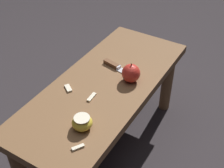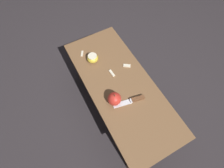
{
  "view_description": "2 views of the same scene",
  "coord_description": "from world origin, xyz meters",
  "views": [
    {
      "loc": [
        0.93,
        0.6,
        1.32
      ],
      "look_at": [
        0.02,
        0.05,
        0.46
      ],
      "focal_mm": 50.0,
      "sensor_mm": 36.0,
      "label": 1
    },
    {
      "loc": [
        -0.46,
        0.31,
        1.46
      ],
      "look_at": [
        0.02,
        0.05,
        0.46
      ],
      "focal_mm": 28.0,
      "sensor_mm": 36.0,
      "label": 2
    }
  ],
  "objects": [
    {
      "name": "apple_slice_near_knife",
      "position": [
        0.36,
        0.12,
        0.43
      ],
      "size": [
        0.05,
        0.04,
        0.01
      ],
      "color": "beige",
      "rests_on": "wooden_bench"
    },
    {
      "name": "knife",
      "position": [
        -0.13,
        -0.02,
        0.44
      ],
      "size": [
        0.07,
        0.21,
        0.02
      ],
      "rotation": [
        0.0,
        0.0,
        1.38
      ],
      "color": "silver",
      "rests_on": "wooden_bench"
    },
    {
      "name": "apple_cut",
      "position": [
        0.27,
        0.07,
        0.46
      ],
      "size": [
        0.08,
        0.08,
        0.05
      ],
      "color": "gold",
      "rests_on": "wooden_bench"
    },
    {
      "name": "ground_plane",
      "position": [
        0.0,
        0.0,
        0.0
      ],
      "size": [
        8.0,
        8.0,
        0.0
      ],
      "primitive_type": "plane",
      "color": "#2D282B"
    },
    {
      "name": "apple_whole",
      "position": [
        -0.08,
        0.09,
        0.47
      ],
      "size": [
        0.09,
        0.09,
        0.1
      ],
      "color": "red",
      "rests_on": "wooden_bench"
    },
    {
      "name": "apple_slice_center",
      "position": [
        0.11,
        -0.12,
        0.43
      ],
      "size": [
        0.05,
        0.05,
        0.01
      ],
      "color": "beige",
      "rests_on": "wooden_bench"
    },
    {
      "name": "wooden_bench",
      "position": [
        0.0,
        0.0,
        0.35
      ],
      "size": [
        1.01,
        0.42,
        0.43
      ],
      "color": "brown",
      "rests_on": "ground_plane"
    },
    {
      "name": "apple_slice_near_bowl",
      "position": [
        0.11,
        0.01,
        0.43
      ],
      "size": [
        0.06,
        0.02,
        0.01
      ],
      "color": "beige",
      "rests_on": "wooden_bench"
    }
  ]
}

